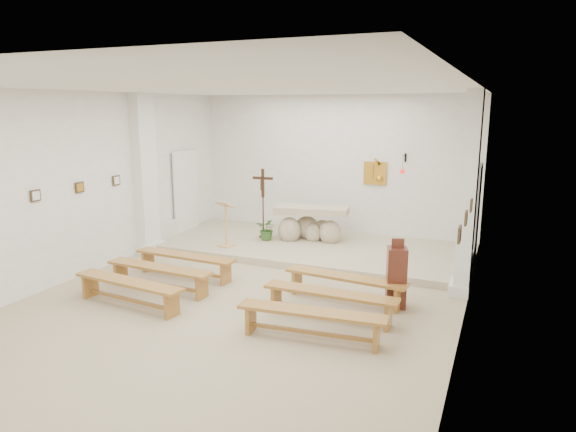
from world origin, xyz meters
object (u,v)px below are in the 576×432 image
at_px(lectern, 225,224).
at_px(bench_right_third, 311,318).
at_px(bench_left_front, 185,260).
at_px(donation_pedestal, 396,277).
at_px(bench_left_third, 129,287).
at_px(bench_right_second, 330,298).
at_px(altar, 311,226).
at_px(bench_left_second, 159,272).
at_px(crucifix_stand, 263,198).
at_px(bench_right_front, 345,282).

height_order(lectern, bench_right_third, lectern).
distance_m(bench_left_front, bench_right_third, 3.57).
xyz_separation_m(donation_pedestal, bench_left_third, (-4.02, -1.69, -0.17)).
distance_m(bench_right_second, bench_left_third, 3.28).
xyz_separation_m(altar, bench_left_front, (-1.42, -3.04, -0.15)).
relative_size(donation_pedestal, bench_left_second, 0.54).
height_order(donation_pedestal, bench_right_second, donation_pedestal).
bearing_deg(crucifix_stand, bench_left_front, -100.42).
relative_size(crucifix_stand, bench_right_front, 0.77).
bearing_deg(donation_pedestal, bench_left_third, -174.57).
distance_m(bench_left_third, bench_right_third, 3.18).
xyz_separation_m(altar, lectern, (-1.54, -1.28, 0.18)).
bearing_deg(lectern, altar, 51.51).
bearing_deg(bench_left_second, bench_right_second, 2.98).
height_order(lectern, bench_left_third, lectern).
bearing_deg(crucifix_stand, bench_left_third, -98.25).
relative_size(crucifix_stand, bench_right_third, 0.77).
relative_size(altar, lectern, 1.69).
relative_size(donation_pedestal, bench_left_third, 0.54).
height_order(altar, bench_right_second, altar).
bearing_deg(bench_right_front, lectern, 157.36).
bearing_deg(bench_left_second, bench_left_third, -87.02).
height_order(bench_left_front, bench_left_second, same).
bearing_deg(altar, bench_left_second, -120.32).
bearing_deg(bench_right_front, bench_right_third, -84.55).
relative_size(crucifix_stand, donation_pedestal, 1.42).
xyz_separation_m(altar, bench_right_second, (1.76, -3.85, -0.15)).
relative_size(lectern, crucifix_stand, 0.64).
height_order(altar, bench_left_third, altar).
bearing_deg(bench_right_front, donation_pedestal, 10.91).
bearing_deg(lectern, bench_right_third, -33.88).
height_order(crucifix_stand, bench_right_second, crucifix_stand).
bearing_deg(bench_right_front, altar, 125.51).
relative_size(lectern, bench_left_front, 0.49).
relative_size(bench_right_front, bench_right_second, 1.01).
bearing_deg(bench_right_second, bench_left_third, -164.95).
height_order(bench_right_second, bench_left_third, same).
distance_m(altar, lectern, 2.01).
distance_m(donation_pedestal, bench_right_second, 1.23).
xyz_separation_m(bench_left_front, bench_right_third, (3.18, -1.61, 0.00)).
relative_size(lectern, bench_right_third, 0.49).
height_order(bench_right_front, bench_right_second, same).
xyz_separation_m(crucifix_stand, bench_left_second, (-0.30, -3.63, -0.77)).
bearing_deg(bench_left_front, altar, 67.47).
xyz_separation_m(crucifix_stand, donation_pedestal, (3.72, -2.74, -0.59)).
bearing_deg(altar, donation_pedestal, -58.86).
xyz_separation_m(lectern, bench_right_second, (3.30, -2.57, -0.33)).
bearing_deg(crucifix_stand, bench_right_second, -55.95).
distance_m(bench_right_front, bench_right_third, 1.61).
relative_size(altar, bench_left_second, 0.84).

